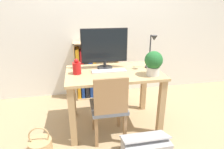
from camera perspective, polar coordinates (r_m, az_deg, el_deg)
name	(u,v)px	position (r m, az deg, el deg)	size (l,w,h in m)	color
ground_plane	(113,124)	(2.62, 0.43, -14.71)	(10.00, 10.00, 0.00)	tan
wall_back	(101,19)	(3.21, -3.43, 16.62)	(8.00, 0.05, 2.60)	silver
desk	(114,83)	(2.33, 0.47, -2.58)	(1.15, 0.72, 0.75)	tan
monitor	(105,47)	(2.34, -2.29, 8.40)	(0.58, 0.19, 0.50)	#232326
keyboard	(109,71)	(2.27, -0.90, 1.10)	(0.42, 0.12, 0.02)	silver
vase	(77,67)	(2.21, -10.69, 2.13)	(0.10, 0.10, 0.18)	red
desk_lamp	(152,49)	(2.36, 12.05, 7.73)	(0.10, 0.19, 0.43)	#2D2D33
potted_plant	(153,62)	(2.16, 12.53, 3.65)	(0.20, 0.20, 0.28)	silver
chair	(109,106)	(2.12, -0.88, -9.57)	(0.40, 0.40, 0.82)	slate
bookshelf	(89,71)	(3.18, -6.97, 1.08)	(0.72, 0.28, 0.96)	tan
basket	(40,145)	(2.29, -20.99, -19.52)	(0.25, 0.25, 0.31)	tan
storage_box	(146,148)	(2.11, 10.21, -21.13)	(0.49, 0.29, 0.27)	#B2B2B7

